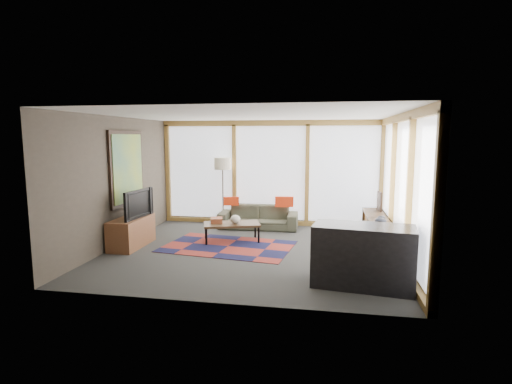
% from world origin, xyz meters
% --- Properties ---
extents(ground, '(5.50, 5.50, 0.00)m').
position_xyz_m(ground, '(0.00, 0.00, 0.00)').
color(ground, '#30302D').
rests_on(ground, ground).
extents(room_envelope, '(5.52, 5.02, 2.62)m').
position_xyz_m(room_envelope, '(0.49, 0.56, 1.54)').
color(room_envelope, '#3F372E').
rests_on(room_envelope, ground).
extents(rug, '(2.71, 1.93, 0.01)m').
position_xyz_m(rug, '(-0.54, 0.21, 0.01)').
color(rug, maroon).
rests_on(rug, ground).
extents(sofa, '(1.90, 0.78, 0.55)m').
position_xyz_m(sofa, '(-0.22, 1.95, 0.28)').
color(sofa, '#343526').
rests_on(sofa, ground).
extents(pillow_left, '(0.39, 0.20, 0.20)m').
position_xyz_m(pillow_left, '(-0.87, 1.91, 0.65)').
color(pillow_left, red).
rests_on(pillow_left, sofa).
extents(pillow_right, '(0.45, 0.18, 0.24)m').
position_xyz_m(pillow_right, '(0.41, 1.92, 0.67)').
color(pillow_right, red).
rests_on(pillow_right, sofa).
extents(floor_lamp, '(0.42, 0.42, 1.69)m').
position_xyz_m(floor_lamp, '(-1.17, 2.24, 0.84)').
color(floor_lamp, black).
rests_on(floor_lamp, ground).
extents(coffee_table, '(1.28, 0.91, 0.39)m').
position_xyz_m(coffee_table, '(-0.57, 0.65, 0.19)').
color(coffee_table, '#2F2114').
rests_on(coffee_table, ground).
extents(book_stack, '(0.32, 0.36, 0.10)m').
position_xyz_m(book_stack, '(-0.90, 0.66, 0.44)').
color(book_stack, brown).
rests_on(book_stack, coffee_table).
extents(vase, '(0.22, 0.22, 0.18)m').
position_xyz_m(vase, '(-0.48, 0.62, 0.48)').
color(vase, beige).
rests_on(vase, coffee_table).
extents(bookshelf, '(0.43, 2.34, 0.58)m').
position_xyz_m(bookshelf, '(2.43, 0.79, 0.29)').
color(bookshelf, '#2F2114').
rests_on(bookshelf, ground).
extents(bowl_a, '(0.23, 0.23, 0.11)m').
position_xyz_m(bowl_a, '(2.40, 0.23, 0.64)').
color(bowl_a, black).
rests_on(bowl_a, bookshelf).
extents(bowl_b, '(0.17, 0.17, 0.07)m').
position_xyz_m(bowl_b, '(2.47, 0.62, 0.62)').
color(bowl_b, black).
rests_on(bowl_b, bookshelf).
extents(shelf_picture, '(0.07, 0.33, 0.42)m').
position_xyz_m(shelf_picture, '(2.54, 1.58, 0.80)').
color(shelf_picture, black).
rests_on(shelf_picture, bookshelf).
extents(tv_console, '(0.49, 1.18, 0.59)m').
position_xyz_m(tv_console, '(-2.46, -0.10, 0.29)').
color(tv_console, brown).
rests_on(tv_console, ground).
extents(television, '(0.22, 1.00, 0.57)m').
position_xyz_m(television, '(-2.38, -0.07, 0.87)').
color(television, black).
rests_on(television, tv_console).
extents(bar_counter, '(1.52, 0.87, 0.91)m').
position_xyz_m(bar_counter, '(1.94, -1.52, 0.46)').
color(bar_counter, black).
rests_on(bar_counter, ground).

